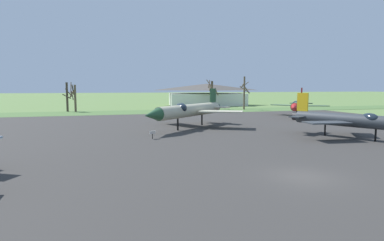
% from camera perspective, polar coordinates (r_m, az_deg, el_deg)
% --- Properties ---
extents(ground_plane, '(600.00, 600.00, 0.00)m').
position_cam_1_polar(ground_plane, '(21.38, 18.81, -9.43)').
color(ground_plane, '#607F42').
extents(asphalt_apron, '(78.69, 60.74, 0.05)m').
position_cam_1_polar(asphalt_apron, '(37.48, 2.77, -2.56)').
color(asphalt_apron, '#383533').
rests_on(asphalt_apron, ground).
extents(grass_verge_strip, '(138.69, 12.00, 0.06)m').
position_cam_1_polar(grass_verge_strip, '(72.67, -6.44, 1.53)').
color(grass_verge_strip, '#4F703A').
rests_on(grass_verge_strip, ground).
extents(jet_fighter_front_left, '(9.65, 13.52, 4.84)m').
position_cam_1_polar(jet_fighter_front_left, '(38.33, 26.30, 0.05)').
color(jet_fighter_front_left, '#33383D').
rests_on(jet_fighter_front_left, ground).
extents(jet_fighter_rear_center, '(11.83, 13.57, 5.37)m').
position_cam_1_polar(jet_fighter_rear_center, '(63.49, 18.13, 2.58)').
color(jet_fighter_rear_center, '#4C6B47').
rests_on(jet_fighter_rear_center, ground).
extents(info_placard_rear_center, '(0.56, 0.31, 1.00)m').
position_cam_1_polar(info_placard_rear_center, '(55.54, 18.14, 0.54)').
color(info_placard_rear_center, black).
rests_on(info_placard_rear_center, ground).
extents(jet_fighter_rear_left, '(14.71, 14.40, 5.31)m').
position_cam_1_polar(jet_fighter_rear_left, '(43.36, -0.62, 1.80)').
color(jet_fighter_rear_left, '#B7B293').
rests_on(jet_fighter_rear_left, ground).
extents(info_placard_rear_left, '(0.66, 0.37, 0.92)m').
position_cam_1_polar(info_placard_rear_left, '(34.68, -6.95, -2.34)').
color(info_placard_rear_left, black).
rests_on(info_placard_rear_left, ground).
extents(bare_tree_far_left, '(2.78, 3.27, 6.56)m').
position_cam_1_polar(bare_tree_far_left, '(77.50, -20.92, 4.05)').
color(bare_tree_far_left, '#42382D').
rests_on(bare_tree_far_left, ground).
extents(bare_tree_left_of_center, '(1.33, 1.97, 6.61)m').
position_cam_1_polar(bare_tree_left_of_center, '(76.32, -19.91, 3.85)').
color(bare_tree_left_of_center, brown).
rests_on(bare_tree_left_of_center, ground).
extents(bare_tree_center, '(3.23, 2.95, 7.36)m').
position_cam_1_polar(bare_tree_center, '(81.04, 3.50, 4.73)').
color(bare_tree_center, brown).
rests_on(bare_tree_center, ground).
extents(bare_tree_right_of_center, '(2.89, 2.93, 8.05)m').
position_cam_1_polar(bare_tree_right_of_center, '(80.14, 9.17, 4.97)').
color(bare_tree_right_of_center, brown).
rests_on(bare_tree_right_of_center, ground).
extents(visitor_building, '(25.19, 18.03, 6.51)m').
position_cam_1_polar(visitor_building, '(99.08, 2.56, 4.56)').
color(visitor_building, silver).
rests_on(visitor_building, ground).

